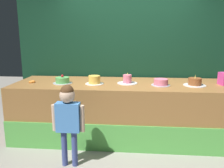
% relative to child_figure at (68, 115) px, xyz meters
% --- Properties ---
extents(ground_plane, '(12.00, 12.00, 0.00)m').
position_rel_child_figure_xyz_m(ground_plane, '(0.74, 0.42, -0.72)').
color(ground_plane, gray).
extents(stage_platform, '(3.75, 1.13, 0.94)m').
position_rel_child_figure_xyz_m(stage_platform, '(0.74, 0.97, -0.25)').
color(stage_platform, '#9E6B38').
rests_on(stage_platform, ground_plane).
extents(curtain_backdrop, '(4.20, 0.08, 3.13)m').
position_rel_child_figure_xyz_m(curtain_backdrop, '(0.74, 1.63, 0.84)').
color(curtain_backdrop, '#113823').
rests_on(curtain_backdrop, ground_plane).
extents(child_figure, '(0.43, 0.20, 1.11)m').
position_rel_child_figure_xyz_m(child_figure, '(0.00, 0.00, 0.00)').
color(child_figure, '#3F4C8C').
rests_on(child_figure, ground_plane).
extents(donut, '(0.11, 0.11, 0.03)m').
position_rel_child_figure_xyz_m(donut, '(-0.86, 0.88, 0.24)').
color(donut, orange).
rests_on(donut, stage_platform).
extents(cake_far_left, '(0.31, 0.31, 0.15)m').
position_rel_child_figure_xyz_m(cake_far_left, '(-0.32, 0.86, 0.27)').
color(cake_far_left, silver).
rests_on(cake_far_left, stage_platform).
extents(cake_left, '(0.30, 0.30, 0.14)m').
position_rel_child_figure_xyz_m(cake_left, '(0.21, 0.86, 0.29)').
color(cake_left, white).
rests_on(cake_left, stage_platform).
extents(cake_center, '(0.33, 0.33, 0.18)m').
position_rel_child_figure_xyz_m(cake_center, '(0.74, 0.95, 0.28)').
color(cake_center, white).
rests_on(cake_center, stage_platform).
extents(cake_right, '(0.29, 0.29, 0.10)m').
position_rel_child_figure_xyz_m(cake_right, '(1.27, 0.85, 0.27)').
color(cake_right, silver).
rests_on(cake_right, stage_platform).
extents(cake_far_right, '(0.35, 0.35, 0.18)m').
position_rel_child_figure_xyz_m(cake_far_right, '(1.80, 0.88, 0.28)').
color(cake_far_right, white).
rests_on(cake_far_right, stage_platform).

